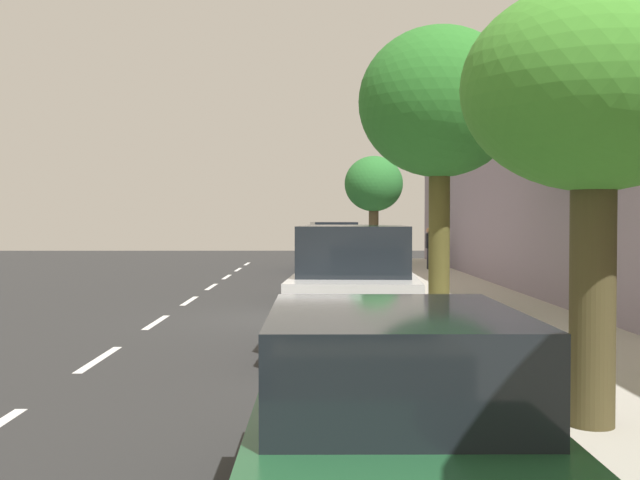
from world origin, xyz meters
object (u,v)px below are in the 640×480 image
Objects in this scene: parked_sedan_green_second at (393,431)px; street_tree_corner at (374,185)px; bicycle_at_curb at (352,272)px; pedestrian_on_phone at (429,246)px; cyclist_with_backpack at (359,253)px; street_tree_far_end at (440,104)px; street_tree_mid_block at (594,95)px; parked_pickup_silver_far at (341,266)px; fire_hydrant at (492,350)px; parked_suv_dark_blue_farthest at (333,246)px; parked_suv_white_mid at (354,285)px.

street_tree_corner is at bearing 86.01° from parked_sedan_green_second.
bicycle_at_curb is 1.07× the size of pedestrian_on_phone.
cyclist_with_backpack is 0.28× the size of street_tree_far_end.
street_tree_far_end is at bearing -80.80° from bicycle_at_curb.
street_tree_mid_block reaches higher than bicycle_at_curb.
parked_pickup_silver_far is at bearing -98.60° from cyclist_with_backpack.
fire_hydrant is (1.40, -10.96, -0.33)m from parked_pickup_silver_far.
bicycle_at_curb is at bearing -121.59° from pedestrian_on_phone.
parked_pickup_silver_far is 3.17× the size of cyclist_with_backpack.
parked_sedan_green_second is 19.97m from cyclist_with_backpack.
fire_hydrant is (0.67, -15.78, -0.45)m from cyclist_with_backpack.
pedestrian_on_phone is 21.70m from fire_hydrant.
bicycle_at_curb is 6.30m from pedestrian_on_phone.
parked_suv_dark_blue_farthest is at bearing 95.73° from cyclist_with_backpack.
street_tree_mid_block is 27.75m from street_tree_corner.
parked_suv_dark_blue_farthest is at bearing 164.55° from pedestrian_on_phone.
fire_hydrant is at bearing -87.57° from cyclist_with_backpack.
parked_sedan_green_second is 4.46m from fire_hydrant.
parked_suv_white_mid is 6.14m from street_tree_mid_block.
street_tree_corner reaches higher than street_tree_mid_block.
street_tree_corner is at bearing 90.00° from street_tree_mid_block.
street_tree_mid_block is at bearing -85.55° from parked_suv_dark_blue_farthest.
pedestrian_on_phone is at bearing -67.32° from street_tree_corner.
parked_suv_white_mid is 12.64m from bicycle_at_curb.
parked_sedan_green_second is at bearing -90.95° from parked_suv_white_mid.
bicycle_at_curb is at bearing -85.88° from parked_suv_dark_blue_farthest.
street_tree_corner is (2.11, 30.15, 2.88)m from parked_sedan_green_second.
fire_hydrant is at bearing 107.01° from street_tree_mid_block.
parked_sedan_green_second reaches higher than bicycle_at_curb.
street_tree_corner reaches higher than parked_sedan_green_second.
parked_suv_white_mid is 7.35m from parked_pickup_silver_far.
parked_suv_white_mid and parked_suv_dark_blue_farthest have the same top height.
fire_hydrant is (1.35, -22.60, -0.46)m from parked_suv_dark_blue_farthest.
street_tree_corner is (1.21, 10.20, 2.61)m from cyclist_with_backpack.
bicycle_at_curb is at bearing 117.00° from cyclist_with_backpack.
street_tree_mid_block is at bearing -94.53° from pedestrian_on_phone.
parked_suv_dark_blue_farthest is 24.54m from street_tree_mid_block.
street_tree_far_end reaches higher than street_tree_mid_block.
pedestrian_on_phone is at bearing 81.26° from parked_sedan_green_second.
parked_sedan_green_second is 1.06× the size of street_tree_mid_block.
parked_sedan_green_second is at bearing -91.88° from bicycle_at_curb.
street_tree_mid_block is (1.21, -17.55, 2.23)m from cyclist_with_backpack.
parked_suv_dark_blue_farthest reaches higher than pedestrian_on_phone.
parked_suv_white_mid is 3.91m from fire_hydrant.
parked_suv_dark_blue_farthest is 2.95× the size of pedestrian_on_phone.
parked_pickup_silver_far is at bearing -109.66° from pedestrian_on_phone.
fire_hydrant is (-0.54, 1.77, -2.68)m from street_tree_mid_block.
street_tree_far_end reaches higher than pedestrian_on_phone.
street_tree_far_end is at bearing -90.00° from street_tree_corner.
street_tree_far_end is at bearing -81.82° from cyclist_with_backpack.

